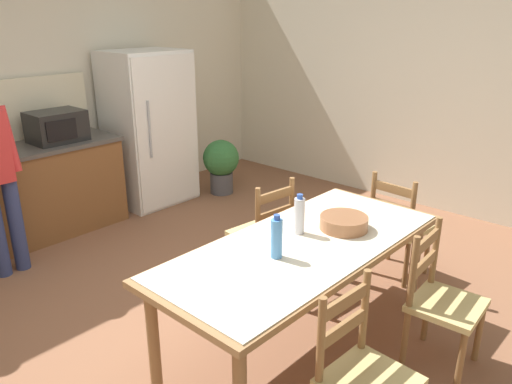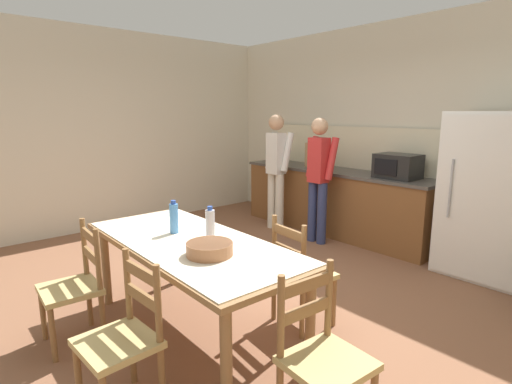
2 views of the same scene
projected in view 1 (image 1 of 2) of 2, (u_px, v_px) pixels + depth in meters
ground_plane at (202, 311)px, 3.76m from camera, size 8.32×8.32×0.00m
wall_back at (14, 84)px, 4.93m from camera, size 6.52×0.12×2.90m
wall_right at (414, 76)px, 5.55m from camera, size 0.12×5.20×2.90m
refrigerator at (149, 129)px, 5.69m from camera, size 0.86×0.73×1.73m
microwave at (57, 126)px, 4.88m from camera, size 0.50×0.39×0.30m
dining_table at (302, 254)px, 3.15m from camera, size 2.06×0.92×0.76m
bottle_near_centre at (277, 238)px, 2.90m from camera, size 0.07×0.07×0.27m
bottle_off_centre at (299, 215)px, 3.22m from camera, size 0.07×0.07×0.27m
serving_bowl at (344, 222)px, 3.31m from camera, size 0.32×0.32×0.09m
chair_side_far_right at (263, 234)px, 4.02m from camera, size 0.46×0.44×0.91m
chair_side_near_left at (363, 377)px, 2.45m from camera, size 0.44×0.43×0.91m
chair_head_end at (398, 227)px, 4.14m from camera, size 0.43×0.45×0.91m
chair_side_near_right at (441, 301)px, 3.08m from camera, size 0.44×0.42×0.91m
potted_plant at (221, 163)px, 6.09m from camera, size 0.44×0.44×0.67m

